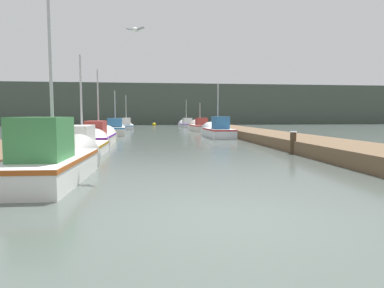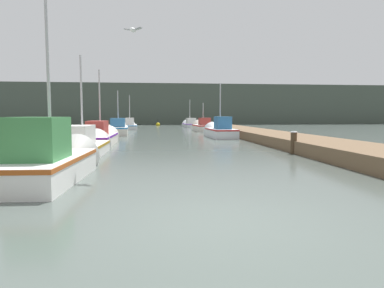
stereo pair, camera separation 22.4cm
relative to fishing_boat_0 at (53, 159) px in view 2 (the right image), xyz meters
The scene contains 17 objects.
ground_plane 5.45m from the fishing_boat_0, 47.64° to the right, with size 200.00×200.00×0.00m.
dock_left 12.31m from the fishing_boat_0, 103.00° to the left, with size 2.98×40.00×0.55m.
dock_right 15.67m from the fishing_boat_0, 49.95° to the left, with size 2.98×40.00×0.55m.
distant_shore_ridge 56.64m from the fishing_boat_0, 86.30° to the left, with size 120.00×16.00×6.91m.
fishing_boat_0 is the anchor object (origin of this frame).
fishing_boat_1 5.40m from the fishing_boat_0, 92.96° to the left, with size 1.68×5.75×4.59m.
fishing_boat_2 10.58m from the fishing_boat_0, 91.82° to the left, with size 1.51×6.09×4.53m.
fishing_boat_3 17.58m from the fishing_boat_0, 64.92° to the left, with size 1.75×5.26×4.38m.
fishing_boat_4 20.48m from the fishing_boat_0, 91.13° to the left, with size 1.90×5.69×4.08m.
fishing_boat_5 26.85m from the fishing_boat_0, 73.58° to the left, with size 1.93×4.54×3.36m.
fishing_boat_6 31.85m from the fishing_boat_0, 90.45° to the left, with size 1.98×6.27×4.39m.
fishing_boat_7 37.82m from the fishing_boat_0, 78.74° to the left, with size 1.77×5.06×4.12m.
mooring_piling_0 6.53m from the fishing_boat_0, 102.43° to the left, with size 0.32×0.32×1.13m.
mooring_piling_1 7.22m from the fishing_boat_0, 99.98° to the left, with size 0.34×0.34×1.04m.
mooring_piling_2 9.91m from the fishing_boat_0, 29.66° to the left, with size 0.30×0.30×0.95m.
channel_buoy 43.14m from the fishing_boat_0, 85.77° to the left, with size 0.62×0.62×1.12m.
seagull_lead 4.19m from the fishing_boat_0, 20.67° to the left, with size 0.54×0.36×0.12m.
Camera 2 is at (-1.00, -5.19, 1.68)m, focal length 32.00 mm.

